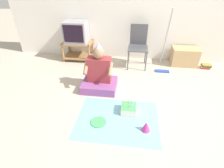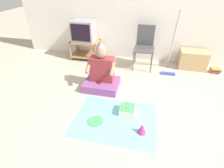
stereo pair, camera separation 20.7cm
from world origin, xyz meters
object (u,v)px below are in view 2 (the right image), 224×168
at_px(book_pile, 215,70).
at_px(person_seated, 102,75).
at_px(tv, 84,31).
at_px(dust_mop, 171,55).
at_px(party_hat_blue, 142,128).
at_px(folding_chair, 145,44).
at_px(paper_plate, 96,121).
at_px(birthday_cake, 127,110).
at_px(cardboard_box_stack, 193,59).

relative_size(book_pile, person_seated, 0.24).
relative_size(tv, person_seated, 0.59).
relative_size(dust_mop, party_hat_blue, 8.82).
distance_m(book_pile, party_hat_blue, 2.38).
relative_size(folding_chair, dust_mop, 0.69).
xyz_separation_m(tv, paper_plate, (0.87, -2.02, -0.64)).
height_order(tv, birthday_cake, tv).
height_order(person_seated, birthday_cake, person_seated).
distance_m(birthday_cake, party_hat_blue, 0.41).
bearing_deg(dust_mop, birthday_cake, -113.83).
bearing_deg(paper_plate, party_hat_blue, -5.20).
height_order(book_pile, birthday_cake, birthday_cake).
bearing_deg(paper_plate, dust_mop, 58.89).
bearing_deg(book_pile, person_seated, -153.87).
relative_size(book_pile, paper_plate, 0.93).
height_order(dust_mop, book_pile, dust_mop).
height_order(tv, folding_chair, tv).
distance_m(tv, folding_chair, 1.38).
bearing_deg(birthday_cake, party_hat_blue, -54.20).
height_order(folding_chair, cardboard_box_stack, folding_chair).
distance_m(cardboard_box_stack, party_hat_blue, 2.28).
xyz_separation_m(birthday_cake, paper_plate, (-0.40, -0.28, -0.05)).
bearing_deg(paper_plate, book_pile, 43.75).
distance_m(folding_chair, person_seated, 1.24).
distance_m(folding_chair, book_pile, 1.55).
relative_size(tv, dust_mop, 0.39).
relative_size(tv, cardboard_box_stack, 0.89).
height_order(tv, party_hat_blue, tv).
bearing_deg(cardboard_box_stack, book_pile, -16.30).
bearing_deg(party_hat_blue, birthday_cake, 125.80).
bearing_deg(party_hat_blue, tv, 125.97).
relative_size(party_hat_blue, paper_plate, 0.67).
xyz_separation_m(book_pile, party_hat_blue, (-1.34, -1.96, 0.03)).
distance_m(folding_chair, paper_plate, 2.02).
bearing_deg(cardboard_box_stack, tv, -179.70).
bearing_deg(book_pile, cardboard_box_stack, 163.70).
bearing_deg(folding_chair, party_hat_blue, -85.81).
relative_size(cardboard_box_stack, dust_mop, 0.44).
distance_m(book_pile, paper_plate, 2.75).
height_order(folding_chair, birthday_cake, folding_chair).
bearing_deg(cardboard_box_stack, folding_chair, -172.26).
distance_m(dust_mop, person_seated, 1.47).
distance_m(folding_chair, birthday_cake, 1.67).
distance_m(book_pile, person_seated, 2.38).
bearing_deg(book_pile, tv, 177.60).
bearing_deg(person_seated, tv, 121.90).
height_order(cardboard_box_stack, book_pile, cardboard_box_stack).
bearing_deg(party_hat_blue, dust_mop, 77.45).
bearing_deg(person_seated, cardboard_box_stack, 35.05).
height_order(birthday_cake, paper_plate, birthday_cake).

